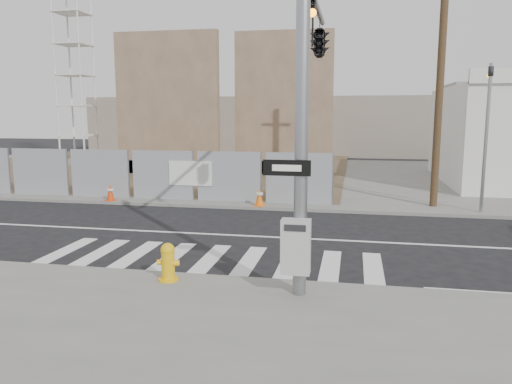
% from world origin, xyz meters
% --- Properties ---
extents(ground, '(100.00, 100.00, 0.00)m').
position_xyz_m(ground, '(0.00, 0.00, 0.00)').
color(ground, black).
rests_on(ground, ground).
extents(sidewalk_far, '(50.00, 20.00, 0.12)m').
position_xyz_m(sidewalk_far, '(0.00, 14.00, 0.06)').
color(sidewalk_far, slate).
rests_on(sidewalk_far, ground).
extents(signal_pole, '(0.96, 5.87, 7.00)m').
position_xyz_m(signal_pole, '(2.49, -2.05, 4.78)').
color(signal_pole, gray).
rests_on(signal_pole, sidewalk_near).
extents(far_signal_pole, '(0.16, 0.20, 5.60)m').
position_xyz_m(far_signal_pole, '(8.00, 4.60, 3.48)').
color(far_signal_pole, gray).
rests_on(far_signal_pole, sidewalk_far).
extents(chain_link_fence, '(24.60, 0.04, 2.00)m').
position_xyz_m(chain_link_fence, '(-10.00, 5.00, 1.12)').
color(chain_link_fence, gray).
rests_on(chain_link_fence, sidewalk_far).
extents(concrete_wall_left, '(6.00, 1.30, 8.00)m').
position_xyz_m(concrete_wall_left, '(-7.00, 13.08, 3.38)').
color(concrete_wall_left, brown).
rests_on(concrete_wall_left, sidewalk_far).
extents(concrete_wall_right, '(5.50, 1.30, 8.00)m').
position_xyz_m(concrete_wall_right, '(-0.50, 14.08, 3.38)').
color(concrete_wall_right, brown).
rests_on(concrete_wall_right, sidewalk_far).
extents(crane_tower, '(2.60, 2.60, 18.15)m').
position_xyz_m(crane_tower, '(-15.00, 17.00, 9.02)').
color(crane_tower, slate).
rests_on(crane_tower, sidewalk_far).
extents(utility_pole_right, '(1.60, 0.28, 10.00)m').
position_xyz_m(utility_pole_right, '(6.50, 5.50, 5.20)').
color(utility_pole_right, '#4C3923').
rests_on(utility_pole_right, sidewalk_far).
extents(fire_hydrant, '(0.56, 0.56, 0.81)m').
position_xyz_m(fire_hydrant, '(-0.32, -4.55, 0.52)').
color(fire_hydrant, '#EBB20D').
rests_on(fire_hydrant, sidewalk_near).
extents(traffic_cone_c, '(0.40, 0.40, 0.69)m').
position_xyz_m(traffic_cone_c, '(-6.16, 4.22, 0.46)').
color(traffic_cone_c, red).
rests_on(traffic_cone_c, sidewalk_far).
extents(traffic_cone_d, '(0.48, 0.48, 0.73)m').
position_xyz_m(traffic_cone_d, '(-0.02, 4.22, 0.48)').
color(traffic_cone_d, orange).
rests_on(traffic_cone_d, sidewalk_far).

